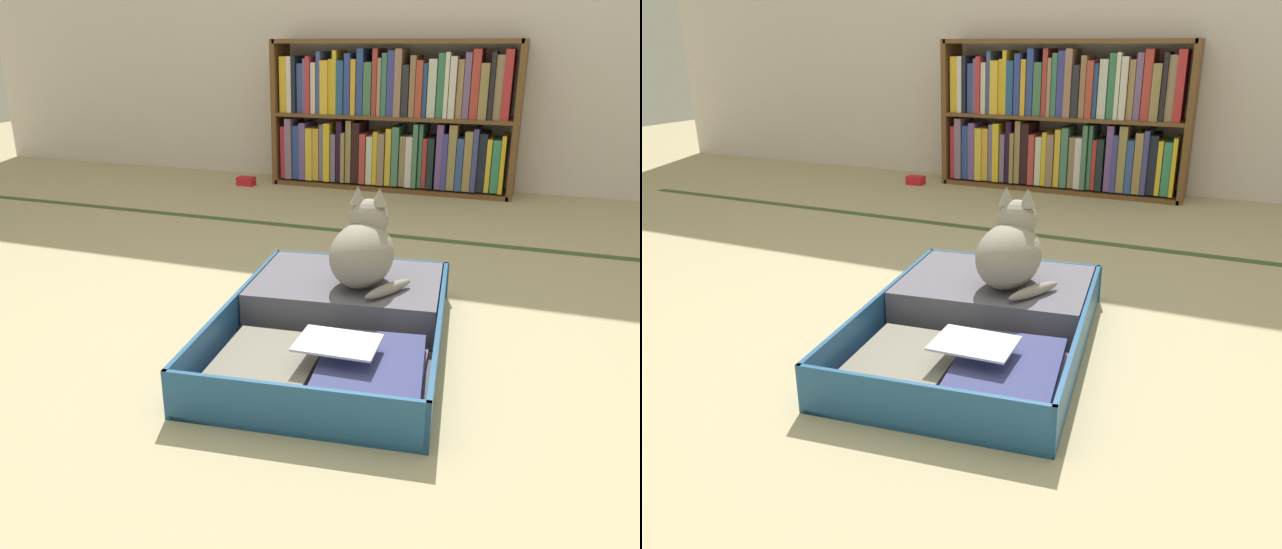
% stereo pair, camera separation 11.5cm
% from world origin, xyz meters
% --- Properties ---
extents(ground_plane, '(10.00, 10.00, 0.00)m').
position_xyz_m(ground_plane, '(0.00, 0.00, 0.00)').
color(ground_plane, tan).
extents(tatami_border, '(4.80, 0.05, 0.00)m').
position_xyz_m(tatami_border, '(0.00, 1.31, 0.00)').
color(tatami_border, '#3B502B').
rests_on(tatami_border, ground_plane).
extents(bookshelf, '(1.39, 0.24, 0.82)m').
position_xyz_m(bookshelf, '(-0.29, 2.26, 0.39)').
color(bookshelf, brown).
rests_on(bookshelf, ground_plane).
extents(open_suitcase, '(0.69, 0.95, 0.12)m').
position_xyz_m(open_suitcase, '(0.04, 0.28, 0.05)').
color(open_suitcase, '#205083').
rests_on(open_suitcase, ground_plane).
extents(black_cat, '(0.25, 0.27, 0.28)m').
position_xyz_m(black_cat, '(0.08, 0.40, 0.23)').
color(black_cat, gray).
rests_on(black_cat, open_suitcase).
extents(small_red_pouch, '(0.10, 0.07, 0.05)m').
position_xyz_m(small_red_pouch, '(-1.12, 2.05, 0.02)').
color(small_red_pouch, red).
rests_on(small_red_pouch, ground_plane).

